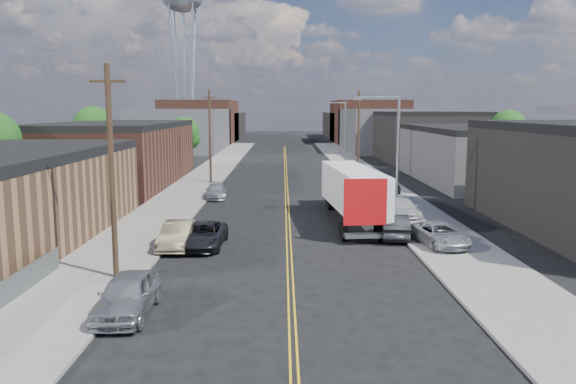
{
  "coord_description": "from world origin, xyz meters",
  "views": [
    {
      "loc": [
        -0.34,
        -15.62,
        7.97
      ],
      "look_at": [
        -0.01,
        21.31,
        2.5
      ],
      "focal_mm": 35.0,
      "sensor_mm": 36.0,
      "label": 1
    }
  ],
  "objects_px": {
    "car_right_lot_b": "(401,209)",
    "car_left_c": "(203,235)",
    "semi_truck": "(350,189)",
    "car_right_lot_c": "(390,190)",
    "car_right_oncoming": "(395,226)",
    "water_tower": "(182,3)",
    "car_left_b": "(178,235)",
    "car_right_lot_a": "(440,234)",
    "car_left_a": "(127,295)",
    "car_left_d": "(216,191)"
  },
  "relations": [
    {
      "from": "car_right_lot_b",
      "to": "car_left_c",
      "type": "bearing_deg",
      "value": -152.85
    },
    {
      "from": "semi_truck",
      "to": "car_right_lot_c",
      "type": "height_order",
      "value": "semi_truck"
    },
    {
      "from": "car_right_oncoming",
      "to": "water_tower",
      "type": "bearing_deg",
      "value": -65.37
    },
    {
      "from": "semi_truck",
      "to": "car_left_c",
      "type": "distance_m",
      "value": 12.53
    },
    {
      "from": "semi_truck",
      "to": "car_right_oncoming",
      "type": "xyz_separation_m",
      "value": [
        2.1,
        -5.77,
        -1.49
      ]
    },
    {
      "from": "car_right_oncoming",
      "to": "car_left_b",
      "type": "bearing_deg",
      "value": 18.11
    },
    {
      "from": "car_left_b",
      "to": "car_right_oncoming",
      "type": "xyz_separation_m",
      "value": [
        13.0,
        2.49,
        -0.01
      ]
    },
    {
      "from": "car_right_oncoming",
      "to": "car_right_lot_a",
      "type": "distance_m",
      "value": 3.29
    },
    {
      "from": "car_left_b",
      "to": "car_right_lot_c",
      "type": "distance_m",
      "value": 23.86
    },
    {
      "from": "semi_truck",
      "to": "car_right_lot_b",
      "type": "xyz_separation_m",
      "value": [
        3.7,
        -0.14,
        -1.38
      ]
    },
    {
      "from": "car_right_oncoming",
      "to": "car_right_lot_a",
      "type": "height_order",
      "value": "car_right_oncoming"
    },
    {
      "from": "car_right_lot_c",
      "to": "water_tower",
      "type": "bearing_deg",
      "value": 131.85
    },
    {
      "from": "car_left_b",
      "to": "car_right_lot_c",
      "type": "height_order",
      "value": "car_left_b"
    },
    {
      "from": "car_right_oncoming",
      "to": "car_right_lot_b",
      "type": "distance_m",
      "value": 5.85
    },
    {
      "from": "car_right_oncoming",
      "to": "semi_truck",
      "type": "bearing_deg",
      "value": -62.72
    },
    {
      "from": "water_tower",
      "to": "car_left_c",
      "type": "height_order",
      "value": "water_tower"
    },
    {
      "from": "semi_truck",
      "to": "car_right_lot_b",
      "type": "height_order",
      "value": "semi_truck"
    },
    {
      "from": "water_tower",
      "to": "car_left_b",
      "type": "height_order",
      "value": "water_tower"
    },
    {
      "from": "semi_truck",
      "to": "car_left_c",
      "type": "xyz_separation_m",
      "value": [
        -9.5,
        -8.02,
        -1.53
      ]
    },
    {
      "from": "water_tower",
      "to": "car_right_lot_c",
      "type": "height_order",
      "value": "water_tower"
    },
    {
      "from": "car_left_a",
      "to": "car_left_b",
      "type": "xyz_separation_m",
      "value": [
        0.0,
        10.62,
        -0.05
      ]
    },
    {
      "from": "car_left_c",
      "to": "car_right_lot_c",
      "type": "relative_size",
      "value": 1.34
    },
    {
      "from": "car_left_a",
      "to": "car_right_lot_c",
      "type": "bearing_deg",
      "value": 61.2
    },
    {
      "from": "car_left_d",
      "to": "car_right_oncoming",
      "type": "height_order",
      "value": "car_right_oncoming"
    },
    {
      "from": "car_left_a",
      "to": "car_right_lot_a",
      "type": "height_order",
      "value": "car_left_a"
    },
    {
      "from": "car_left_b",
      "to": "car_left_d",
      "type": "bearing_deg",
      "value": 91.12
    },
    {
      "from": "car_right_lot_b",
      "to": "semi_truck",
      "type": "bearing_deg",
      "value": 174.14
    },
    {
      "from": "car_left_b",
      "to": "car_right_lot_a",
      "type": "xyz_separation_m",
      "value": [
        15.13,
        -0.01,
        0.02
      ]
    },
    {
      "from": "car_left_a",
      "to": "semi_truck",
      "type": "bearing_deg",
      "value": 59.9
    },
    {
      "from": "car_left_b",
      "to": "car_right_oncoming",
      "type": "distance_m",
      "value": 13.24
    },
    {
      "from": "car_right_lot_a",
      "to": "water_tower",
      "type": "bearing_deg",
      "value": 96.84
    },
    {
      "from": "car_left_c",
      "to": "car_right_lot_c",
      "type": "xyz_separation_m",
      "value": [
        14.27,
        17.76,
        0.09
      ]
    },
    {
      "from": "semi_truck",
      "to": "car_right_lot_c",
      "type": "relative_size",
      "value": 3.94
    },
    {
      "from": "car_left_d",
      "to": "car_right_lot_b",
      "type": "distance_m",
      "value": 17.8
    },
    {
      "from": "semi_truck",
      "to": "car_left_a",
      "type": "relative_size",
      "value": 3.17
    },
    {
      "from": "car_right_lot_c",
      "to": "car_left_b",
      "type": "bearing_deg",
      "value": -111.57
    },
    {
      "from": "car_left_c",
      "to": "car_right_lot_c",
      "type": "bearing_deg",
      "value": 53.21
    },
    {
      "from": "car_left_d",
      "to": "car_right_oncoming",
      "type": "distance_m",
      "value": 20.46
    },
    {
      "from": "car_right_oncoming",
      "to": "car_right_lot_c",
      "type": "height_order",
      "value": "car_right_oncoming"
    },
    {
      "from": "car_left_a",
      "to": "car_right_lot_a",
      "type": "xyz_separation_m",
      "value": [
        15.13,
        10.61,
        -0.02
      ]
    },
    {
      "from": "car_left_a",
      "to": "car_left_d",
      "type": "bearing_deg",
      "value": 89.91
    },
    {
      "from": "car_left_d",
      "to": "car_right_lot_b",
      "type": "xyz_separation_m",
      "value": [
        14.6,
        -10.18,
        0.21
      ]
    },
    {
      "from": "car_left_b",
      "to": "car_right_lot_b",
      "type": "relative_size",
      "value": 0.96
    },
    {
      "from": "water_tower",
      "to": "car_right_oncoming",
      "type": "xyz_separation_m",
      "value": [
        28.6,
        -91.5,
        -29.89
      ]
    },
    {
      "from": "semi_truck",
      "to": "car_left_b",
      "type": "distance_m",
      "value": 13.75
    },
    {
      "from": "water_tower",
      "to": "semi_truck",
      "type": "bearing_deg",
      "value": -72.82
    },
    {
      "from": "car_left_b",
      "to": "car_right_lot_a",
      "type": "bearing_deg",
      "value": 1.08
    },
    {
      "from": "car_left_c",
      "to": "car_right_lot_b",
      "type": "distance_m",
      "value": 15.37
    },
    {
      "from": "car_right_oncoming",
      "to": "car_right_lot_b",
      "type": "xyz_separation_m",
      "value": [
        1.6,
        5.63,
        0.1
      ]
    },
    {
      "from": "semi_truck",
      "to": "car_right_oncoming",
      "type": "distance_m",
      "value": 6.31
    }
  ]
}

